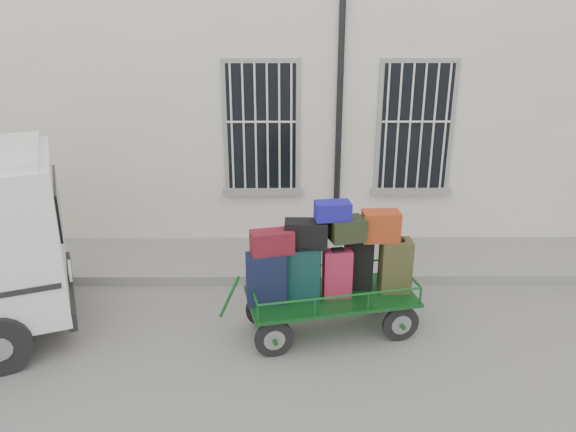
# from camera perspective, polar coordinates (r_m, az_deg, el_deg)

# --- Properties ---
(ground) EXTENTS (80.00, 80.00, 0.00)m
(ground) POSITION_cam_1_polar(r_m,az_deg,el_deg) (7.98, -0.32, -11.49)
(ground) COLOR slate
(ground) RESTS_ON ground
(building) EXTENTS (24.00, 5.15, 6.00)m
(building) POSITION_cam_1_polar(r_m,az_deg,el_deg) (12.34, -0.38, 14.69)
(building) COLOR beige
(building) RESTS_ON ground
(sidewalk) EXTENTS (24.00, 1.70, 0.15)m
(sidewalk) POSITION_cam_1_polar(r_m,az_deg,el_deg) (9.89, -0.34, -4.39)
(sidewalk) COLOR gray
(sidewalk) RESTS_ON ground
(luggage_cart) EXTENTS (2.68, 1.45, 1.89)m
(luggage_cart) POSITION_cam_1_polar(r_m,az_deg,el_deg) (7.50, 4.40, -5.40)
(luggage_cart) COLOR black
(luggage_cart) RESTS_ON ground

